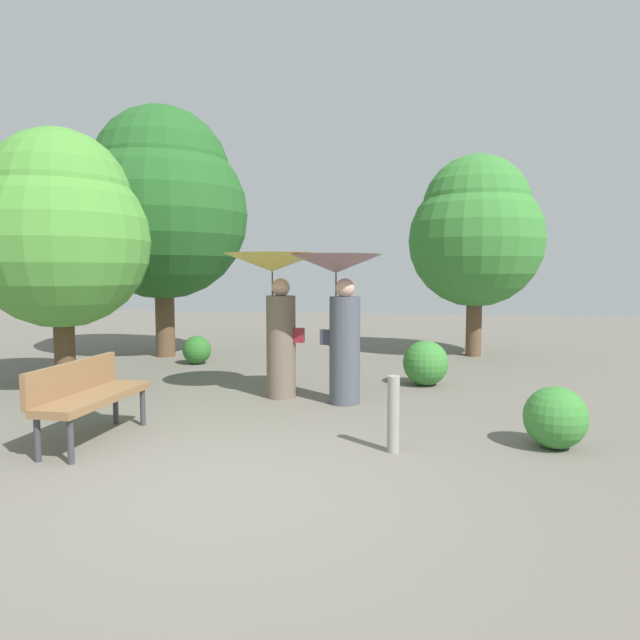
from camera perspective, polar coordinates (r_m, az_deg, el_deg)
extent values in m
plane|color=#6B665B|center=(4.80, -8.65, -16.63)|extent=(40.00, 40.00, 0.00)
cylinder|color=#6B5B4C|center=(7.93, -3.95, -2.71)|extent=(0.41, 0.41, 1.43)
sphere|color=tan|center=(7.86, -3.98, 3.28)|extent=(0.25, 0.25, 0.25)
cylinder|color=#333338|center=(7.91, -4.81, 1.89)|extent=(0.02, 0.02, 0.83)
cone|color=#D8C64C|center=(7.90, -4.84, 5.80)|extent=(1.35, 1.35, 0.25)
cube|color=maroon|center=(7.82, -2.12, -1.55)|extent=(0.14, 0.10, 0.20)
cylinder|color=#474C56|center=(7.55, 2.51, -3.08)|extent=(0.41, 0.41, 1.43)
sphere|color=tan|center=(7.48, 2.53, 3.24)|extent=(0.26, 0.26, 0.26)
cylinder|color=#333338|center=(7.51, 1.61, 1.68)|extent=(0.02, 0.02, 0.81)
cone|color=gray|center=(7.50, 1.62, 5.69)|extent=(1.21, 1.21, 0.24)
cube|color=#333342|center=(7.59, 0.56, -1.73)|extent=(0.14, 0.10, 0.20)
cylinder|color=#38383D|center=(5.75, -23.83, -11.03)|extent=(0.06, 0.06, 0.44)
cylinder|color=#38383D|center=(5.95, -26.57, -10.62)|extent=(0.06, 0.06, 0.44)
cylinder|color=#38383D|center=(6.86, -17.42, -8.30)|extent=(0.06, 0.06, 0.44)
cylinder|color=#38383D|center=(7.02, -19.89, -8.06)|extent=(0.06, 0.06, 0.44)
cube|color=olive|center=(6.33, -21.72, -7.30)|extent=(0.45, 1.50, 0.08)
cube|color=olive|center=(6.42, -23.59, -5.41)|extent=(0.07, 1.50, 0.35)
cylinder|color=brown|center=(12.18, -15.46, 5.61)|extent=(0.39, 0.39, 3.91)
sphere|color=#235B23|center=(12.24, -15.56, 10.19)|extent=(3.47, 3.47, 3.47)
sphere|color=#235B23|center=(12.34, -15.65, 13.80)|extent=(2.77, 2.77, 2.77)
cylinder|color=brown|center=(12.22, 15.32, 3.98)|extent=(0.32, 0.32, 3.22)
sphere|color=#387F33|center=(12.24, 15.41, 7.74)|extent=(2.75, 2.75, 2.75)
sphere|color=#387F33|center=(12.29, 15.47, 10.74)|extent=(2.20, 2.20, 2.20)
cylinder|color=#4C3823|center=(9.13, -24.50, 2.64)|extent=(0.29, 0.29, 2.94)
sphere|color=#4C9338|center=(9.13, -24.66, 7.25)|extent=(2.54, 2.54, 2.54)
sphere|color=#4C9338|center=(9.18, -24.79, 10.92)|extent=(2.03, 2.03, 2.03)
sphere|color=#387F33|center=(8.94, 10.59, -4.28)|extent=(0.70, 0.70, 0.70)
sphere|color=#2D6B28|center=(11.09, -12.30, -2.96)|extent=(0.54, 0.54, 0.54)
sphere|color=#387F33|center=(6.17, 22.62, -9.05)|extent=(0.62, 0.62, 0.62)
cylinder|color=gray|center=(5.62, 7.40, -9.37)|extent=(0.12, 0.12, 0.75)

